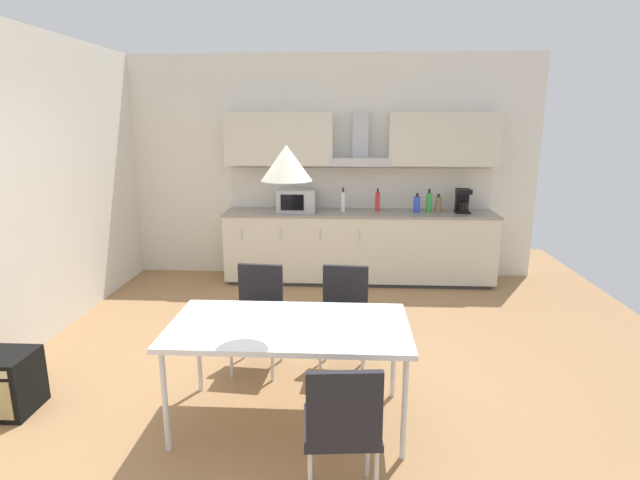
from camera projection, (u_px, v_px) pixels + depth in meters
ground_plane at (291, 381)px, 4.04m from camera, size 7.22×8.80×0.02m
wall_back at (315, 168)px, 6.60m from camera, size 5.78×0.10×2.88m
kitchen_counter at (359, 246)px, 6.45m from camera, size 3.42×0.65×0.92m
backsplash_tile at (359, 188)px, 6.57m from camera, size 3.40×0.02×0.53m
upper_wall_cabinets at (360, 140)px, 6.27m from camera, size 3.40×0.40×0.65m
microwave at (297, 200)px, 6.35m from camera, size 0.48×0.35×0.28m
coffee_maker at (463, 201)px, 6.26m from camera, size 0.18×0.19×0.30m
bottle_red at (378, 201)px, 6.35m from camera, size 0.06×0.06×0.29m
bottle_white at (343, 201)px, 6.34m from camera, size 0.06×0.06×0.30m
bottle_green at (429, 202)px, 6.30m from camera, size 0.07×0.07×0.29m
bottle_brown at (438, 204)px, 6.31m from camera, size 0.08×0.08×0.23m
bottle_blue at (417, 204)px, 6.28m from camera, size 0.08×0.08×0.24m
dining_table at (289, 330)px, 3.34m from camera, size 1.60×0.84×0.72m
chair_far_left at (258, 306)px, 4.17m from camera, size 0.43×0.43×0.87m
chair_near_right at (342, 422)px, 2.58m from camera, size 0.43×0.43×0.87m
chair_far_right at (344, 308)px, 4.14m from camera, size 0.43×0.43×0.87m
pendant_lamp at (286, 163)px, 3.08m from camera, size 0.32×0.32×0.22m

